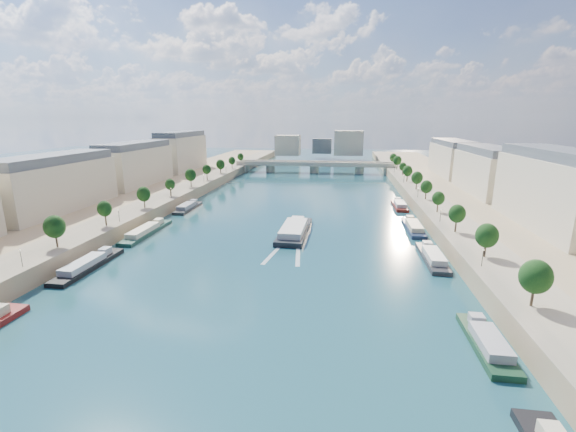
% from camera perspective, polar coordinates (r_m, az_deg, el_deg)
% --- Properties ---
extents(ground, '(700.00, 700.00, 0.00)m').
position_cam_1_polar(ground, '(150.06, 0.17, -0.48)').
color(ground, '#0D303C').
rests_on(ground, ground).
extents(quay_left, '(44.00, 520.00, 5.00)m').
position_cam_1_polar(quay_left, '(174.23, -24.00, 1.20)').
color(quay_left, '#9E8460').
rests_on(quay_left, ground).
extents(quay_right, '(44.00, 520.00, 5.00)m').
position_cam_1_polar(quay_right, '(157.09, 27.18, -0.48)').
color(quay_right, '#9E8460').
rests_on(quay_right, ground).
extents(pave_left, '(14.00, 520.00, 0.10)m').
position_cam_1_polar(pave_left, '(166.29, -19.69, 1.93)').
color(pave_left, gray).
rests_on(pave_left, quay_left).
extents(pave_right, '(14.00, 520.00, 0.10)m').
position_cam_1_polar(pave_right, '(152.18, 21.96, 0.63)').
color(pave_right, gray).
rests_on(pave_right, quay_right).
extents(trees_left, '(4.80, 268.80, 8.26)m').
position_cam_1_polar(trees_left, '(166.12, -18.92, 3.89)').
color(trees_left, '#382B1E').
rests_on(trees_left, ground).
extents(trees_right, '(4.80, 268.80, 8.26)m').
position_cam_1_polar(trees_right, '(160.17, 20.62, 3.38)').
color(trees_right, '#382B1E').
rests_on(trees_right, ground).
extents(lamps_left, '(0.36, 200.36, 4.28)m').
position_cam_1_polar(lamps_left, '(155.03, -19.98, 2.08)').
color(lamps_left, black).
rests_on(lamps_left, ground).
extents(lamps_right, '(0.36, 200.36, 4.28)m').
position_cam_1_polar(lamps_right, '(155.34, 20.02, 2.10)').
color(lamps_right, black).
rests_on(lamps_right, ground).
extents(buildings_left, '(16.00, 226.00, 23.20)m').
position_cam_1_polar(buildings_left, '(188.93, -25.91, 6.24)').
color(buildings_left, beige).
rests_on(buildings_left, ground).
extents(buildings_right, '(16.00, 226.00, 23.20)m').
position_cam_1_polar(buildings_right, '(170.27, 30.58, 4.95)').
color(buildings_right, beige).
rests_on(buildings_right, ground).
extents(skyline, '(79.00, 42.00, 22.00)m').
position_cam_1_polar(skyline, '(364.39, 5.47, 10.55)').
color(skyline, beige).
rests_on(skyline, ground).
extents(bridge, '(112.00, 12.00, 8.15)m').
position_cam_1_polar(bridge, '(278.61, 3.91, 7.45)').
color(bridge, '#C1B79E').
rests_on(bridge, ground).
extents(tour_barge, '(9.51, 31.34, 4.23)m').
position_cam_1_polar(tour_barge, '(130.99, 0.94, -2.14)').
color(tour_barge, black).
rests_on(tour_barge, ground).
extents(wake, '(10.76, 25.99, 0.04)m').
position_cam_1_polar(wake, '(115.78, -0.07, -5.02)').
color(wake, silver).
rests_on(wake, ground).
extents(moored_barges_left, '(5.00, 152.37, 3.60)m').
position_cam_1_polar(moored_barges_left, '(115.79, -27.05, -6.23)').
color(moored_barges_left, '#1A263A').
rests_on(moored_barges_left, ground).
extents(moored_barges_right, '(5.00, 161.49, 3.60)m').
position_cam_1_polar(moored_barges_right, '(110.17, 21.14, -6.61)').
color(moored_barges_right, black).
rests_on(moored_barges_right, ground).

